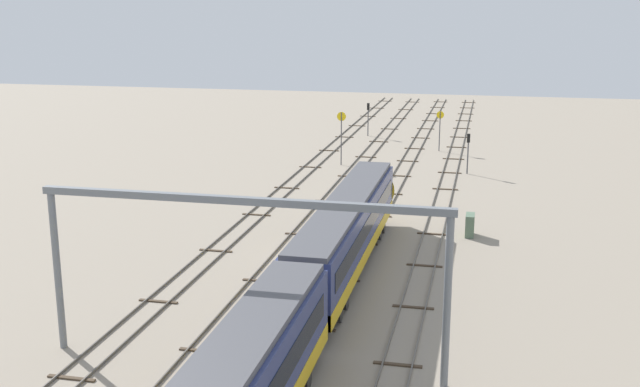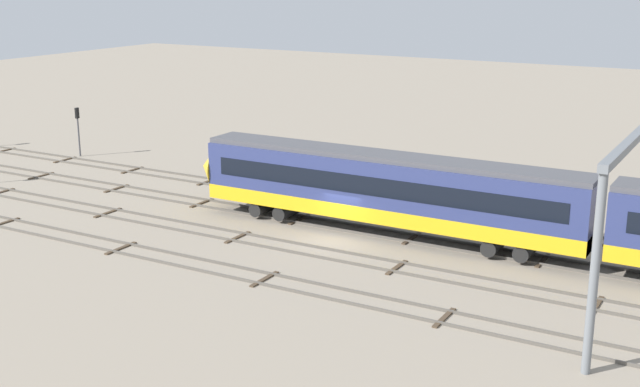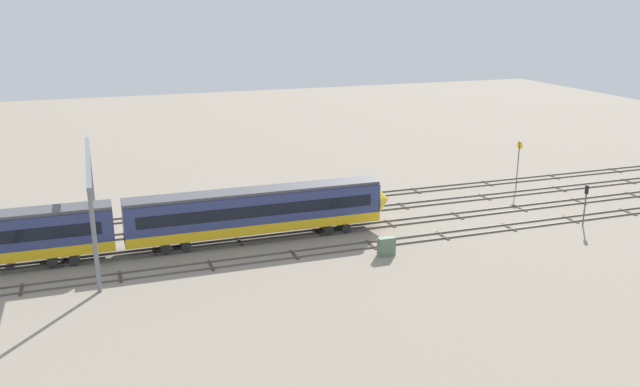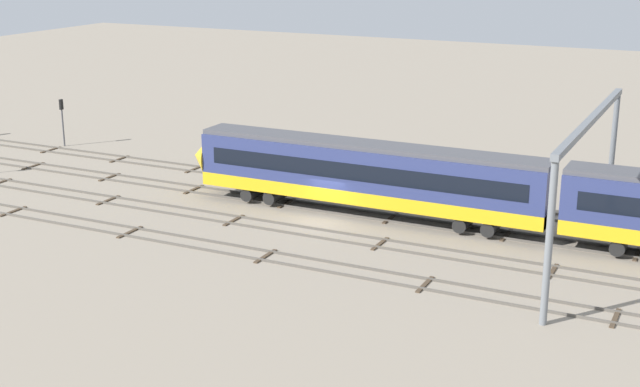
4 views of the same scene
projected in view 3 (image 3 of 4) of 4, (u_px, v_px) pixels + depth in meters
ground_plane at (273, 229)px, 65.39m from camera, size 202.39×202.39×0.00m
track_near_foreground at (294, 254)px, 58.67m from camera, size 186.39×2.40×0.16m
track_with_train at (279, 236)px, 63.13m from camera, size 186.39×2.40×0.16m
track_middle at (266, 221)px, 67.60m from camera, size 186.39×2.40×0.16m
track_second_far at (255, 207)px, 72.07m from camera, size 186.39×2.40×0.16m
overhead_gantry at (90, 181)px, 58.26m from camera, size 0.40×19.89×8.48m
speed_sign_far_trackside at (519, 158)px, 78.23m from camera, size 0.14×0.97×5.80m
signal_light_trackside_departure at (586, 199)px, 65.71m from camera, size 0.31×0.32×4.19m
relay_cabinet at (386, 247)px, 58.41m from camera, size 1.57×0.65×1.68m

